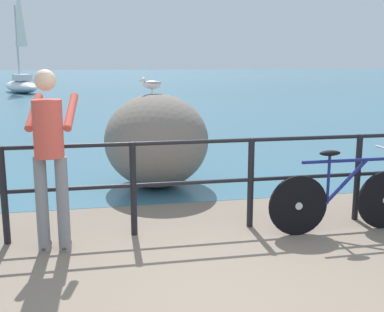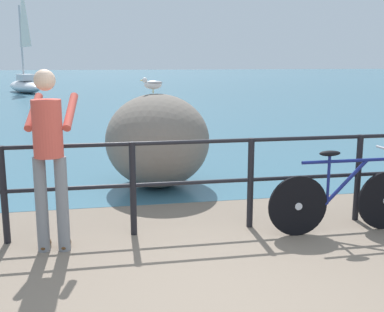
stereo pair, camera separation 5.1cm
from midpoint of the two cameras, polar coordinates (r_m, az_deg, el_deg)
ground_plane at (r=23.43m, az=-8.41°, el=6.52°), size 120.00×120.00×0.10m
sea_surface at (r=51.07m, az=-9.82°, el=9.07°), size 120.00×90.00×0.01m
promenade_railing at (r=5.23m, az=0.41°, el=-2.27°), size 9.23×0.07×1.02m
bicycle at (r=5.51m, az=17.76°, el=-4.74°), size 1.70×0.48×0.92m
person_at_railing at (r=4.81m, az=-16.28°, el=0.44°), size 0.50×0.66×1.78m
breakwater_boulder_main at (r=7.14m, az=-3.92°, el=1.85°), size 1.54×1.69×1.38m
seagull at (r=7.14m, az=-4.48°, el=8.54°), size 0.34×0.14×0.23m
sailboat at (r=29.68m, az=-19.14°, el=8.48°), size 2.99×4.55×6.16m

